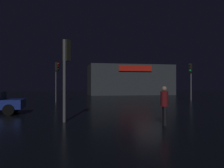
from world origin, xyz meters
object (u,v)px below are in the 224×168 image
traffic_signal_cross_left (57,71)px  traffic_signal_main (191,74)px  pedestrian (164,102)px  traffic_signal_opposite (66,63)px  store_building (130,80)px

traffic_signal_cross_left → traffic_signal_main: bearing=1.2°
pedestrian → traffic_signal_opposite: bearing=155.7°
store_building → traffic_signal_cross_left: 22.83m
traffic_signal_cross_left → pedestrian: traffic_signal_cross_left is taller
store_building → traffic_signal_main: 18.49m
traffic_signal_main → pedestrian: 18.85m
traffic_signal_main → traffic_signal_cross_left: size_ratio=1.04×
traffic_signal_main → traffic_signal_opposite: traffic_signal_main is taller
store_building → traffic_signal_cross_left: size_ratio=3.75×
traffic_signal_main → traffic_signal_opposite: 20.03m
store_building → pedestrian: store_building is taller
traffic_signal_opposite → pedestrian: bearing=-24.3°
store_building → pedestrian: 34.98m
traffic_signal_opposite → traffic_signal_cross_left: size_ratio=0.96×
traffic_signal_opposite → traffic_signal_cross_left: 13.43m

